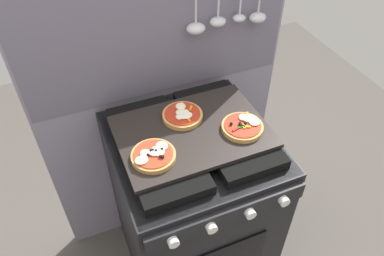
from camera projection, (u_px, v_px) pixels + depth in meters
The scene contains 7 objects.
ground_plane at pixel (192, 256), 1.98m from camera, with size 4.00×4.00×0.00m, color #4C4742.
kitchen_backsplash at pixel (164, 103), 1.66m from camera, with size 1.10×0.09×1.55m.
stove at pixel (192, 206), 1.67m from camera, with size 0.60×0.64×0.90m.
baking_tray at pixel (192, 132), 1.36m from camera, with size 0.54×0.38×0.02m, color black.
pizza_left at pixel (153, 155), 1.24m from camera, with size 0.15×0.15×0.03m.
pizza_right at pixel (243, 126), 1.35m from camera, with size 0.15×0.15×0.03m.
pizza_center at pixel (183, 115), 1.39m from camera, with size 0.15×0.15×0.03m.
Camera 1 is at (-0.38, -0.91, 1.84)m, focal length 34.92 mm.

